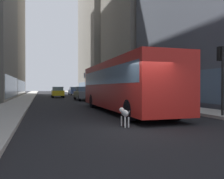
{
  "coord_description": "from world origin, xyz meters",
  "views": [
    {
      "loc": [
        -3.67,
        -8.04,
        1.52
      ],
      "look_at": [
        0.48,
        5.67,
        1.4
      ],
      "focal_mm": 37.99,
      "sensor_mm": 36.0,
      "label": 1
    }
  ],
  "objects_px": {
    "car_blue_hatchback": "(74,91)",
    "pedestrian_in_coat": "(187,95)",
    "dalmatian_dog": "(124,113)",
    "car_yellow_taxi": "(58,92)",
    "traffic_light_near": "(221,69)",
    "car_grey_wagon": "(83,93)",
    "transit_bus": "(123,83)"
  },
  "relations": [
    {
      "from": "car_yellow_taxi",
      "to": "car_grey_wagon",
      "type": "bearing_deg",
      "value": -74.69
    },
    {
      "from": "traffic_light_near",
      "to": "dalmatian_dog",
      "type": "bearing_deg",
      "value": -170.04
    },
    {
      "from": "car_blue_hatchback",
      "to": "dalmatian_dog",
      "type": "bearing_deg",
      "value": -94.91
    },
    {
      "from": "car_blue_hatchback",
      "to": "car_yellow_taxi",
      "type": "xyz_separation_m",
      "value": [
        -4.0,
        -10.94,
        -0.01
      ]
    },
    {
      "from": "car_yellow_taxi",
      "to": "traffic_light_near",
      "type": "xyz_separation_m",
      "value": [
        6.1,
        -26.94,
        1.62
      ]
    },
    {
      "from": "car_grey_wagon",
      "to": "dalmatian_dog",
      "type": "xyz_separation_m",
      "value": [
        -1.74,
        -19.12,
        -0.31
      ]
    },
    {
      "from": "car_grey_wagon",
      "to": "pedestrian_in_coat",
      "type": "xyz_separation_m",
      "value": [
        4.99,
        -13.44,
        0.19
      ]
    },
    {
      "from": "pedestrian_in_coat",
      "to": "car_blue_hatchback",
      "type": "bearing_deg",
      "value": 95.84
    },
    {
      "from": "car_blue_hatchback",
      "to": "traffic_light_near",
      "type": "height_order",
      "value": "traffic_light_near"
    },
    {
      "from": "car_grey_wagon",
      "to": "traffic_light_near",
      "type": "bearing_deg",
      "value": -78.49
    },
    {
      "from": "transit_bus",
      "to": "traffic_light_near",
      "type": "xyz_separation_m",
      "value": [
        3.7,
        -4.18,
        0.66
      ]
    },
    {
      "from": "transit_bus",
      "to": "pedestrian_in_coat",
      "type": "xyz_separation_m",
      "value": [
        4.99,
        0.55,
        -0.77
      ]
    },
    {
      "from": "transit_bus",
      "to": "pedestrian_in_coat",
      "type": "bearing_deg",
      "value": 6.25
    },
    {
      "from": "car_yellow_taxi",
      "to": "pedestrian_in_coat",
      "type": "distance_m",
      "value": 23.4
    },
    {
      "from": "car_blue_hatchback",
      "to": "transit_bus",
      "type": "bearing_deg",
      "value": -92.72
    },
    {
      "from": "pedestrian_in_coat",
      "to": "car_grey_wagon",
      "type": "bearing_deg",
      "value": 110.38
    },
    {
      "from": "pedestrian_in_coat",
      "to": "car_yellow_taxi",
      "type": "bearing_deg",
      "value": 108.41
    },
    {
      "from": "car_blue_hatchback",
      "to": "car_grey_wagon",
      "type": "distance_m",
      "value": 19.77
    },
    {
      "from": "car_grey_wagon",
      "to": "dalmatian_dog",
      "type": "relative_size",
      "value": 4.69
    },
    {
      "from": "transit_bus",
      "to": "car_grey_wagon",
      "type": "bearing_deg",
      "value": 90.0
    },
    {
      "from": "dalmatian_dog",
      "to": "car_yellow_taxi",
      "type": "bearing_deg",
      "value": 91.36
    },
    {
      "from": "car_blue_hatchback",
      "to": "dalmatian_dog",
      "type": "height_order",
      "value": "car_blue_hatchback"
    },
    {
      "from": "car_blue_hatchback",
      "to": "pedestrian_in_coat",
      "type": "distance_m",
      "value": 33.31
    },
    {
      "from": "dalmatian_dog",
      "to": "traffic_light_near",
      "type": "bearing_deg",
      "value": 9.96
    },
    {
      "from": "car_yellow_taxi",
      "to": "dalmatian_dog",
      "type": "bearing_deg",
      "value": -88.64
    },
    {
      "from": "transit_bus",
      "to": "traffic_light_near",
      "type": "bearing_deg",
      "value": -48.51
    },
    {
      "from": "transit_bus",
      "to": "dalmatian_dog",
      "type": "xyz_separation_m",
      "value": [
        -1.74,
        -5.14,
        -1.26
      ]
    },
    {
      "from": "transit_bus",
      "to": "car_grey_wagon",
      "type": "relative_size",
      "value": 2.55
    },
    {
      "from": "transit_bus",
      "to": "pedestrian_in_coat",
      "type": "height_order",
      "value": "transit_bus"
    },
    {
      "from": "car_yellow_taxi",
      "to": "pedestrian_in_coat",
      "type": "relative_size",
      "value": 2.33
    },
    {
      "from": "car_grey_wagon",
      "to": "car_yellow_taxi",
      "type": "relative_size",
      "value": 1.15
    },
    {
      "from": "car_grey_wagon",
      "to": "car_blue_hatchback",
      "type": "bearing_deg",
      "value": 85.36
    }
  ]
}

